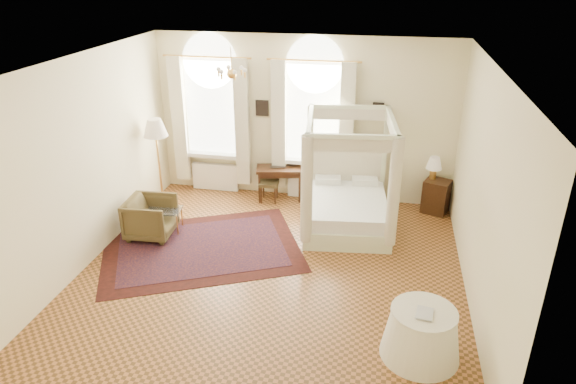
% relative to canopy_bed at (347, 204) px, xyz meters
% --- Properties ---
extents(ground, '(6.00, 6.00, 0.00)m').
position_rel_canopy_bed_xyz_m(ground, '(-1.03, -1.72, -0.48)').
color(ground, '#A96231').
rests_on(ground, ground).
extents(room_walls, '(6.00, 6.00, 6.00)m').
position_rel_canopy_bed_xyz_m(room_walls, '(-1.03, -1.72, 1.50)').
color(room_walls, '#FFEAC2').
rests_on(room_walls, ground).
extents(window_left, '(1.62, 0.27, 3.29)m').
position_rel_canopy_bed_xyz_m(window_left, '(-2.93, 1.15, 1.01)').
color(window_left, silver).
rests_on(window_left, room_walls).
extents(window_right, '(1.62, 0.27, 3.29)m').
position_rel_canopy_bed_xyz_m(window_right, '(-0.83, 1.15, 1.01)').
color(window_right, silver).
rests_on(window_right, room_walls).
extents(chandelier, '(0.51, 0.45, 0.50)m').
position_rel_canopy_bed_xyz_m(chandelier, '(-1.93, -0.52, 2.43)').
color(chandelier, gold).
rests_on(chandelier, room_walls).
extents(wall_pictures, '(2.54, 0.03, 0.39)m').
position_rel_canopy_bed_xyz_m(wall_pictures, '(-0.94, 1.25, 1.41)').
color(wall_pictures, black).
rests_on(wall_pictures, room_walls).
extents(canopy_bed, '(1.79, 2.10, 2.10)m').
position_rel_canopy_bed_xyz_m(canopy_bed, '(0.00, 0.00, 0.00)').
color(canopy_bed, beige).
rests_on(canopy_bed, ground).
extents(nightstand, '(0.59, 0.56, 0.67)m').
position_rel_canopy_bed_xyz_m(nightstand, '(1.67, 0.98, -0.14)').
color(nightstand, '#351E0E').
rests_on(nightstand, ground).
extents(nightstand_lamp, '(0.30, 0.30, 0.44)m').
position_rel_canopy_bed_xyz_m(nightstand_lamp, '(1.57, 1.08, 0.48)').
color(nightstand_lamp, gold).
rests_on(nightstand_lamp, nightstand).
extents(writing_desk, '(1.01, 0.66, 0.70)m').
position_rel_canopy_bed_xyz_m(writing_desk, '(-1.47, 0.98, 0.12)').
color(writing_desk, '#351E0E').
rests_on(writing_desk, ground).
extents(laptop, '(0.37, 0.29, 0.03)m').
position_rel_canopy_bed_xyz_m(laptop, '(-1.51, 1.02, 0.24)').
color(laptop, black).
rests_on(laptop, writing_desk).
extents(stool, '(0.42, 0.42, 0.44)m').
position_rel_canopy_bed_xyz_m(stool, '(-1.66, 0.84, -0.11)').
color(stool, '#4E4221').
rests_on(stool, ground).
extents(armchair, '(0.85, 0.83, 0.73)m').
position_rel_canopy_bed_xyz_m(armchair, '(-3.40, -1.01, -0.11)').
color(armchair, '#4B3D20').
rests_on(armchair, ground).
extents(coffee_table, '(0.67, 0.52, 0.42)m').
position_rel_canopy_bed_xyz_m(coffee_table, '(-3.25, -0.77, -0.10)').
color(coffee_table, white).
rests_on(coffee_table, ground).
extents(floor_lamp, '(0.47, 0.47, 1.82)m').
position_rel_canopy_bed_xyz_m(floor_lamp, '(-3.73, 0.21, 1.07)').
color(floor_lamp, gold).
rests_on(floor_lamp, ground).
extents(oriental_rug, '(4.00, 3.55, 0.01)m').
position_rel_canopy_bed_xyz_m(oriental_rug, '(-2.38, -1.27, -0.47)').
color(oriental_rug, '#431510').
rests_on(oriental_rug, ground).
extents(side_table, '(0.99, 0.99, 0.68)m').
position_rel_canopy_bed_xyz_m(side_table, '(1.23, -3.23, -0.14)').
color(side_table, white).
rests_on(side_table, ground).
extents(book, '(0.24, 0.29, 0.02)m').
position_rel_canopy_bed_xyz_m(book, '(1.13, -3.28, 0.21)').
color(book, black).
rests_on(book, side_table).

